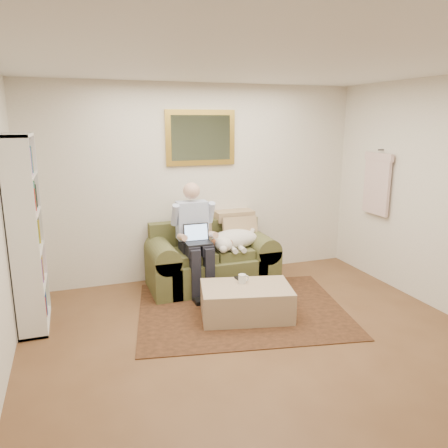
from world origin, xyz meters
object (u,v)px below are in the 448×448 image
ottoman (246,302)px  bookshelf (26,233)px  sleeping_dog (235,239)px  sofa (211,264)px  seated_man (196,239)px  coffee_mug (242,279)px  laptop (197,238)px

ottoman → bookshelf: bearing=164.9°
sleeping_dog → ottoman: bearing=-103.2°
bookshelf → ottoman: bearing=-15.1°
sofa → sleeping_dog: size_ratio=2.43×
sleeping_dog → ottoman: (-0.23, -0.96, -0.45)m
seated_man → coffee_mug: seated_man is taller
coffee_mug → bookshelf: bookshelf is taller
sofa → coffee_mug: sofa is taller
coffee_mug → bookshelf: size_ratio=0.05×
laptop → ottoman: (0.31, -0.83, -0.54)m
laptop → coffee_mug: laptop is taller
sofa → ottoman: sofa is taller
sofa → sleeping_dog: 0.46m
ottoman → coffee_mug: bearing=92.0°
sofa → seated_man: bearing=-148.5°
seated_man → laptop: seated_man is taller
seated_man → bookshelf: bookshelf is taller
ottoman → laptop: bearing=110.6°
laptop → bookshelf: 1.92m
bookshelf → seated_man: bearing=9.1°
seated_man → coffee_mug: bearing=-68.5°
sofa → sleeping_dog: bearing=-15.7°
seated_man → bookshelf: bearing=-170.9°
sleeping_dog → ottoman: 1.08m
ottoman → bookshelf: 2.42m
seated_man → ottoman: size_ratio=1.41×
sofa → laptop: size_ratio=5.15×
laptop → bookshelf: (-1.88, -0.24, 0.28)m
laptop → bookshelf: size_ratio=0.16×
laptop → sleeping_dog: laptop is taller
bookshelf → sleeping_dog: bearing=8.7°
seated_man → coffee_mug: (0.31, -0.78, -0.28)m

